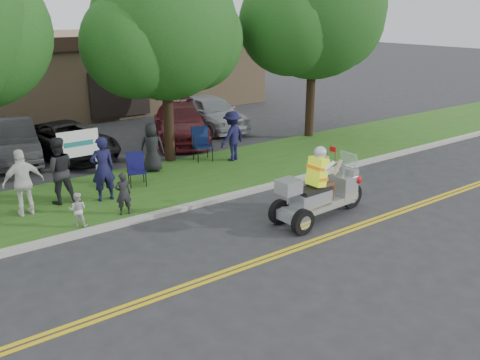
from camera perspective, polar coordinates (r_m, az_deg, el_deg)
ground at (r=12.40m, az=6.27°, el=-6.27°), size 120.00×120.00×0.00m
centerline_near at (r=12.02m, az=8.13°, el=-7.16°), size 60.00×0.10×0.01m
centerline_far at (r=12.12m, az=7.60°, el=-6.90°), size 60.00×0.10×0.01m
curb at (r=14.59m, az=-1.74°, el=-1.97°), size 60.00×0.25×0.12m
grass_verge at (r=16.31m, az=-6.00°, el=0.19°), size 60.00×4.00×0.10m
commercial_building at (r=29.06m, az=-16.67°, el=11.67°), size 18.00×8.20×4.00m
tree_mid at (r=17.54m, az=-8.35°, el=16.01°), size 5.88×4.80×7.05m
tree_right at (r=21.21m, az=8.39°, el=18.06°), size 6.86×5.60×8.07m
business_sign at (r=16.09m, az=-17.67°, el=3.60°), size 1.25×0.06×1.75m
trike_scooter at (r=13.17m, az=8.87°, el=-1.60°), size 3.01×1.02×1.97m
lawn_chair_a at (r=15.68m, az=-11.60°, el=1.48°), size 0.65×0.67×1.00m
lawn_chair_b at (r=17.96m, az=-4.37°, el=4.35°), size 0.73×0.75×1.17m
spectator_adult_left at (r=14.49m, az=-15.15°, el=1.22°), size 0.70×0.49×1.82m
spectator_adult_mid at (r=14.64m, az=-19.75°, el=1.00°), size 1.00×0.84×1.85m
spectator_adult_right at (r=14.13m, az=-23.15°, el=-0.26°), size 1.04×0.45×1.75m
spectator_chair_a at (r=17.81m, az=-0.88°, el=4.97°), size 1.27×0.96×1.74m
spectator_chair_b at (r=16.82m, az=-9.85°, el=3.64°), size 0.93×0.81×1.61m
child_left at (r=13.46m, az=-12.97°, el=-1.49°), size 0.46×0.35×1.14m
child_right at (r=13.05m, az=-17.75°, el=-3.18°), size 0.54×0.51×0.88m
parked_car_left at (r=19.83m, az=-24.25°, el=4.02°), size 2.17×4.64×1.47m
parked_car_mid at (r=19.61m, az=-18.70°, el=4.24°), size 2.93×4.87×1.26m
parked_car_right at (r=21.17m, az=-6.72°, el=6.38°), size 3.93×5.39×1.45m
parked_car_far_right at (r=23.01m, az=-3.27°, el=7.60°), size 2.13×4.67×1.55m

